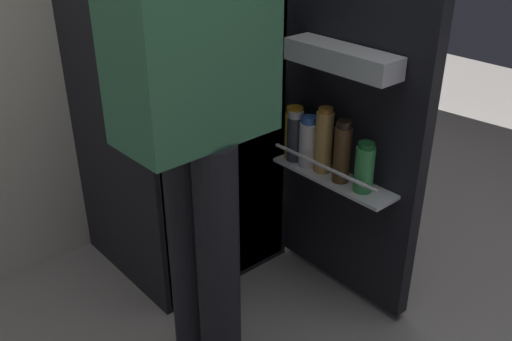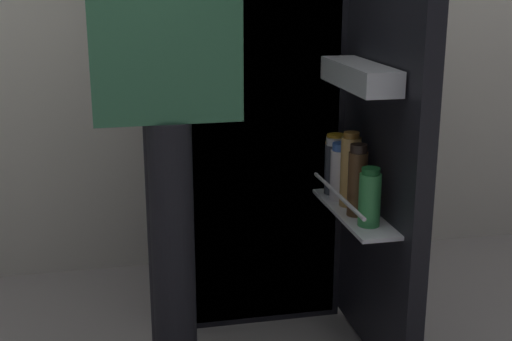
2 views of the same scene
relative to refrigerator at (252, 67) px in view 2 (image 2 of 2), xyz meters
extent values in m
cube|color=black|center=(-0.03, 0.05, 0.00)|extent=(0.58, 0.59, 1.74)
cube|color=white|center=(-0.03, -0.24, 0.00)|extent=(0.54, 0.01, 1.70)
cube|color=white|center=(-0.03, -0.19, 0.05)|extent=(0.50, 0.09, 0.01)
cube|color=black|center=(0.29, -0.53, 0.00)|extent=(0.05, 0.57, 1.67)
cube|color=white|center=(0.20, -0.53, -0.38)|extent=(0.12, 0.47, 0.01)
cylinder|color=silver|center=(0.15, -0.53, -0.32)|extent=(0.01, 0.45, 0.01)
cube|color=white|center=(0.20, -0.53, 0.04)|extent=(0.11, 0.40, 0.07)
cylinder|color=brown|center=(0.20, -0.56, -0.28)|extent=(0.06, 0.06, 0.19)
cylinder|color=black|center=(0.20, -0.56, -0.17)|extent=(0.05, 0.05, 0.02)
cylinder|color=#333842|center=(0.20, -0.35, -0.29)|extent=(0.06, 0.06, 0.16)
cylinder|color=silver|center=(0.20, -0.35, -0.20)|extent=(0.05, 0.05, 0.02)
cylinder|color=tan|center=(0.21, -0.47, -0.26)|extent=(0.06, 0.06, 0.21)
cylinder|color=#996623|center=(0.21, -0.47, -0.15)|extent=(0.05, 0.05, 0.02)
cylinder|color=green|center=(0.20, -0.65, -0.30)|extent=(0.06, 0.06, 0.15)
cylinder|color=#195B28|center=(0.20, -0.65, -0.21)|extent=(0.05, 0.05, 0.02)
cylinder|color=white|center=(0.20, -0.41, -0.29)|extent=(0.06, 0.06, 0.16)
cylinder|color=#335BB2|center=(0.20, -0.41, -0.20)|extent=(0.05, 0.05, 0.02)
cylinder|color=gold|center=(0.21, -0.33, -0.29)|extent=(0.07, 0.07, 0.17)
cylinder|color=#BC8419|center=(0.21, -0.33, -0.19)|extent=(0.06, 0.06, 0.02)
cylinder|color=black|center=(-0.35, -0.47, -0.46)|extent=(0.12, 0.12, 0.81)
cylinder|color=black|center=(-0.35, -0.61, -0.46)|extent=(0.12, 0.12, 0.81)
cube|color=#3D7F56|center=(-0.35, -0.54, 0.23)|extent=(0.39, 0.23, 0.58)
cylinder|color=#3D7F56|center=(-0.36, -0.34, 0.21)|extent=(0.08, 0.08, 0.54)
camera|label=1|loc=(-1.10, -1.63, 0.53)|focal=39.60mm
camera|label=2|loc=(-0.50, -2.40, 0.32)|focal=48.57mm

